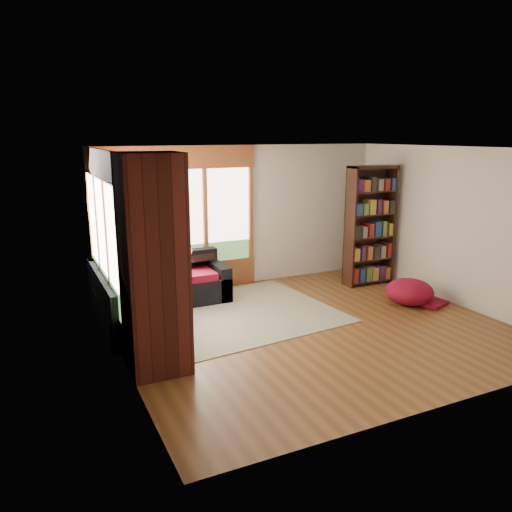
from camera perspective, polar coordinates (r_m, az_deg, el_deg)
name	(u,v)px	position (r m, az deg, el deg)	size (l,w,h in m)	color
floor	(311,327)	(7.54, 6.35, -8.05)	(5.50, 5.50, 0.00)	brown
ceiling	(316,148)	(7.00, 6.93, 12.11)	(5.50, 5.50, 0.00)	white
wall_back	(243,216)	(9.33, -1.51, 4.58)	(5.50, 0.04, 2.60)	silver
wall_front	(448,290)	(5.28, 21.10, -3.60)	(5.50, 0.04, 2.60)	silver
wall_left	(117,262)	(6.19, -15.55, -0.68)	(0.04, 5.00, 2.60)	silver
wall_right	(456,227)	(8.90, 21.86, 3.14)	(0.04, 5.00, 2.60)	silver
windows_back	(181,218)	(8.89, -8.54, 4.29)	(2.82, 0.10, 1.90)	#9A5227
windows_left	(104,239)	(7.34, -17.01, 1.84)	(0.10, 2.62, 1.90)	#9A5227
roller_blind	(95,204)	(8.09, -17.90, 5.72)	(0.03, 0.72, 0.90)	#768457
brick_chimney	(154,266)	(5.92, -11.62, -1.10)	(0.70, 0.70, 2.60)	#471914
sectional_sofa	(153,293)	(8.21, -11.74, -4.15)	(2.20, 2.20, 0.80)	black
area_rug	(228,316)	(7.93, -3.23, -6.82)	(3.32, 2.54, 0.01)	beige
bookshelf	(370,226)	(9.57, 12.92, 3.35)	(0.96, 0.32, 2.23)	#331911
pouf	(410,291)	(8.78, 17.15, -3.85)	(0.79, 0.79, 0.43)	maroon
dog_tan	(166,262)	(8.02, -10.22, -0.69)	(1.14, 0.95, 0.56)	brown
dog_brindle	(145,280)	(7.33, -12.54, -2.70)	(0.52, 0.82, 0.44)	#382715
throw_pillows	(156,263)	(8.16, -11.40, -0.74)	(1.98, 1.68, 0.45)	black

